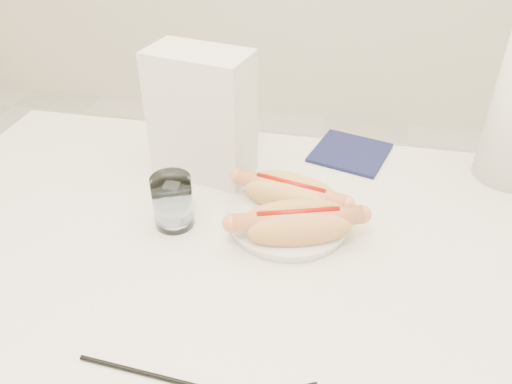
% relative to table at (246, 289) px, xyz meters
% --- Properties ---
extents(table, '(1.20, 0.80, 0.75)m').
position_rel_table_xyz_m(table, '(0.00, 0.00, 0.00)').
color(table, silver).
rests_on(table, ground).
extents(plate, '(0.25, 0.25, 0.02)m').
position_rel_table_xyz_m(plate, '(0.05, 0.10, 0.07)').
color(plate, white).
rests_on(plate, table).
extents(hotdog_left, '(0.19, 0.11, 0.05)m').
position_rel_table_xyz_m(hotdog_left, '(0.05, 0.13, 0.10)').
color(hotdog_left, '#DAAA57').
rests_on(hotdog_left, plate).
extents(hotdog_right, '(0.20, 0.12, 0.05)m').
position_rel_table_xyz_m(hotdog_right, '(0.07, 0.05, 0.10)').
color(hotdog_right, tan).
rests_on(hotdog_right, plate).
extents(water_glass, '(0.06, 0.06, 0.09)m').
position_rel_table_xyz_m(water_glass, '(-0.13, 0.07, 0.10)').
color(water_glass, silver).
rests_on(water_glass, table).
extents(chopstick_near, '(0.20, 0.02, 0.01)m').
position_rel_table_xyz_m(chopstick_near, '(-0.06, -0.22, 0.06)').
color(chopstick_near, black).
rests_on(chopstick_near, table).
extents(napkin_box, '(0.19, 0.13, 0.23)m').
position_rel_table_xyz_m(napkin_box, '(-0.13, 0.23, 0.18)').
color(napkin_box, silver).
rests_on(napkin_box, table).
extents(navy_napkin, '(0.17, 0.17, 0.01)m').
position_rel_table_xyz_m(navy_napkin, '(0.14, 0.35, 0.06)').
color(navy_napkin, '#12153B').
rests_on(navy_napkin, table).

